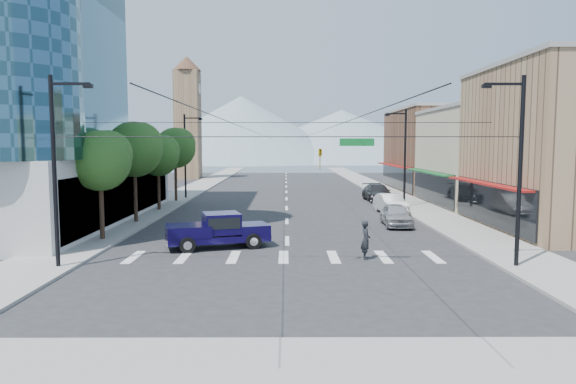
# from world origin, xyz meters

# --- Properties ---
(ground) EXTENTS (160.00, 160.00, 0.00)m
(ground) POSITION_xyz_m (0.00, 0.00, 0.00)
(ground) COLOR #28282B
(ground) RESTS_ON ground
(sidewalk_left) EXTENTS (4.00, 120.00, 0.15)m
(sidewalk_left) POSITION_xyz_m (-12.00, 40.00, 0.07)
(sidewalk_left) COLOR gray
(sidewalk_left) RESTS_ON ground
(sidewalk_right) EXTENTS (4.00, 120.00, 0.15)m
(sidewalk_right) POSITION_xyz_m (12.00, 40.00, 0.07)
(sidewalk_right) COLOR gray
(sidewalk_right) RESTS_ON ground
(sidewalk_cross) EXTENTS (28.00, 4.00, 0.15)m
(sidewalk_cross) POSITION_xyz_m (0.00, -12.00, 0.07)
(sidewalk_cross) COLOR gray
(sidewalk_cross) RESTS_ON ground
(shop_mid) EXTENTS (12.00, 14.00, 9.00)m
(shop_mid) POSITION_xyz_m (20.00, 24.00, 4.50)
(shop_mid) COLOR tan
(shop_mid) RESTS_ON ground
(shop_far) EXTENTS (12.00, 18.00, 10.00)m
(shop_far) POSITION_xyz_m (20.00, 40.00, 5.00)
(shop_far) COLOR brown
(shop_far) RESTS_ON ground
(clock_tower) EXTENTS (4.80, 4.80, 20.40)m
(clock_tower) POSITION_xyz_m (-16.50, 62.00, 10.64)
(clock_tower) COLOR #8C6B4C
(clock_tower) RESTS_ON ground
(mountain_left) EXTENTS (80.00, 80.00, 22.00)m
(mountain_left) POSITION_xyz_m (-15.00, 150.00, 11.00)
(mountain_left) COLOR gray
(mountain_left) RESTS_ON ground
(mountain_right) EXTENTS (90.00, 90.00, 18.00)m
(mountain_right) POSITION_xyz_m (20.00, 160.00, 9.00)
(mountain_right) COLOR gray
(mountain_right) RESTS_ON ground
(tree_near) EXTENTS (3.65, 3.64, 6.71)m
(tree_near) POSITION_xyz_m (-11.07, 6.10, 4.99)
(tree_near) COLOR black
(tree_near) RESTS_ON ground
(tree_midnear) EXTENTS (4.09, 4.09, 7.52)m
(tree_midnear) POSITION_xyz_m (-11.07, 13.10, 5.59)
(tree_midnear) COLOR black
(tree_midnear) RESTS_ON ground
(tree_midfar) EXTENTS (3.65, 3.64, 6.71)m
(tree_midfar) POSITION_xyz_m (-11.07, 20.10, 4.99)
(tree_midfar) COLOR black
(tree_midfar) RESTS_ON ground
(tree_far) EXTENTS (4.09, 4.09, 7.52)m
(tree_far) POSITION_xyz_m (-11.07, 27.10, 5.59)
(tree_far) COLOR black
(tree_far) RESTS_ON ground
(signal_rig) EXTENTS (21.80, 0.20, 9.00)m
(signal_rig) POSITION_xyz_m (0.19, -1.00, 4.64)
(signal_rig) COLOR black
(signal_rig) RESTS_ON ground
(lamp_pole_nw) EXTENTS (2.00, 0.25, 9.00)m
(lamp_pole_nw) POSITION_xyz_m (-10.67, 30.00, 4.94)
(lamp_pole_nw) COLOR black
(lamp_pole_nw) RESTS_ON ground
(lamp_pole_ne) EXTENTS (2.00, 0.25, 9.00)m
(lamp_pole_ne) POSITION_xyz_m (10.67, 22.00, 4.94)
(lamp_pole_ne) COLOR black
(lamp_pole_ne) RESTS_ON ground
(pickup_truck) EXTENTS (6.18, 3.67, 1.98)m
(pickup_truck) POSITION_xyz_m (-3.96, 3.99, 1.03)
(pickup_truck) COLOR #0D0736
(pickup_truck) RESTS_ON ground
(pedestrian) EXTENTS (0.49, 0.74, 1.99)m
(pedestrian) POSITION_xyz_m (3.99, 1.03, 1.00)
(pedestrian) COLOR black
(pedestrian) RESTS_ON ground
(parked_car_near) EXTENTS (2.13, 4.80, 1.61)m
(parked_car_near) POSITION_xyz_m (7.83, 11.65, 0.80)
(parked_car_near) COLOR #A6A5AA
(parked_car_near) RESTS_ON ground
(parked_car_mid) EXTENTS (2.23, 5.19, 1.66)m
(parked_car_mid) POSITION_xyz_m (8.79, 18.26, 0.83)
(parked_car_mid) COLOR silver
(parked_car_mid) RESTS_ON ground
(parked_car_far) EXTENTS (2.71, 6.04, 1.72)m
(parked_car_far) POSITION_xyz_m (9.40, 27.81, 0.86)
(parked_car_far) COLOR #272729
(parked_car_far) RESTS_ON ground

